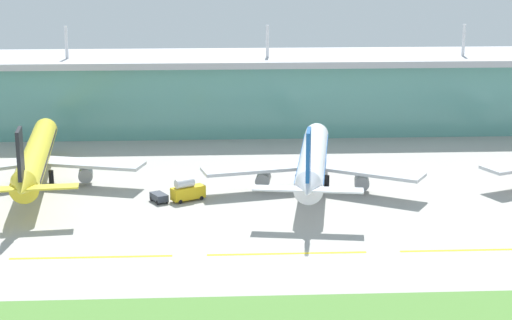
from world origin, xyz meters
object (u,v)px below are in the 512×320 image
object	(u,v)px
airliner_near_middle	(36,157)
pushback_tug	(159,197)
fuel_truck	(187,190)
airliner_center	(313,161)

from	to	relation	value
airliner_near_middle	pushback_tug	distance (m)	32.20
pushback_tug	fuel_truck	bearing A→B (deg)	6.09
airliner_center	fuel_truck	distance (m)	28.67
airliner_near_middle	pushback_tug	world-z (taller)	airliner_near_middle
fuel_truck	pushback_tug	size ratio (longest dim) A/B	1.50
airliner_center	pushback_tug	bearing A→B (deg)	-166.58
airliner_near_middle	airliner_center	xyz separation A→B (m)	(61.48, -6.72, -0.01)
airliner_near_middle	fuel_truck	world-z (taller)	airliner_near_middle
airliner_near_middle	pushback_tug	bearing A→B (deg)	-27.52
airliner_center	pushback_tug	xyz separation A→B (m)	(-33.32, -7.95, -5.34)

